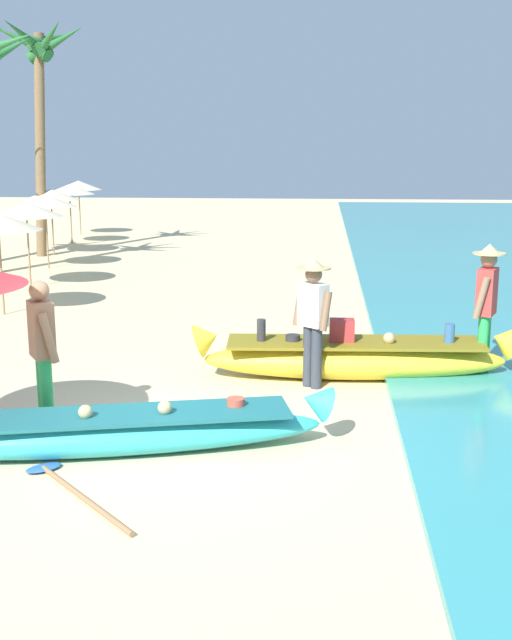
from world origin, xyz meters
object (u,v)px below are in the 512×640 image
Objects in this scene: person_vendor_assistant at (486,301)px; paddle at (70,487)px; boat_cyan_foreground at (110,432)px; boat_yellow_midground at (354,357)px; palm_tree_leaning_seaward at (39,66)px; person_vendor_hatted at (313,314)px; person_tourist_customer at (43,347)px.

person_vendor_assistant is 6.15m from paddle.
person_vendor_assistant is at bearing 35.57° from boat_cyan_foreground.
boat_yellow_midground is 3.00× the size of paddle.
palm_tree_leaning_seaward is 17.22m from paddle.
boat_cyan_foreground is 5.44m from person_vendor_assistant.
person_vendor_assistant reaches higher than person_vendor_hatted.
person_vendor_assistant reaches higher than boat_yellow_midground.
person_vendor_assistant is (1.76, 0.19, 0.77)m from boat_yellow_midground.
person_tourist_customer is at bearing -146.10° from boat_yellow_midground.
paddle is (-0.15, -0.92, -0.21)m from boat_cyan_foreground.
person_vendor_hatted is at bearing -57.35° from palm_tree_leaning_seaward.
boat_yellow_midground is at bearing 33.90° from person_tourist_customer.
person_vendor_hatted is 14.92m from palm_tree_leaning_seaward.
palm_tree_leaning_seaward reaches higher than boat_yellow_midground.
boat_cyan_foreground is at bearing -129.38° from person_vendor_hatted.
boat_yellow_midground is at bearing 48.37° from boat_cyan_foreground.
boat_yellow_midground is 15.09m from palm_tree_leaning_seaward.
boat_cyan_foreground is at bearing -68.69° from palm_tree_leaning_seaward.
palm_tree_leaning_seaward is at bearing 109.66° from paddle.
palm_tree_leaning_seaward reaches higher than person_tourist_customer.
boat_cyan_foreground is 1.29m from person_tourist_customer.
boat_cyan_foreground is at bearing -144.43° from person_vendor_assistant.
person_vendor_assistant is at bearing 6.07° from boat_yellow_midground.
boat_yellow_midground is 2.41× the size of person_vendor_assistant.
person_tourist_customer is at bearing -71.05° from palm_tree_leaning_seaward.
person_vendor_hatted is 4.17m from paddle.
boat_cyan_foreground is 16.39m from palm_tree_leaning_seaward.
person_tourist_customer is at bearing -154.23° from person_vendor_assistant.
palm_tree_leaning_seaward is at bearing 111.31° from boat_cyan_foreground.
palm_tree_leaning_seaward is (-4.79, 13.95, 4.28)m from person_tourist_customer.
person_vendor_hatted is 3.49m from person_tourist_customer.
palm_tree_leaning_seaward is 4.34× the size of paddle.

